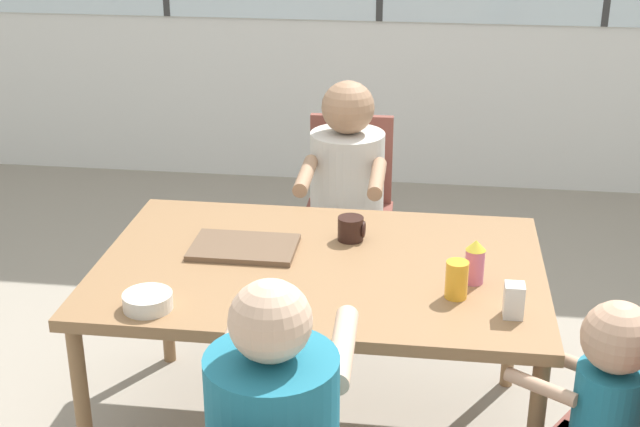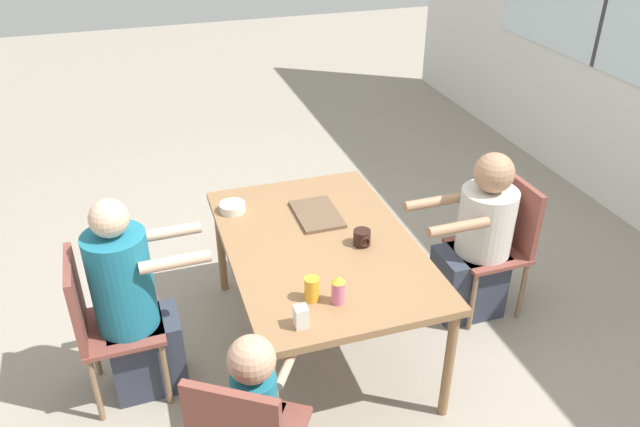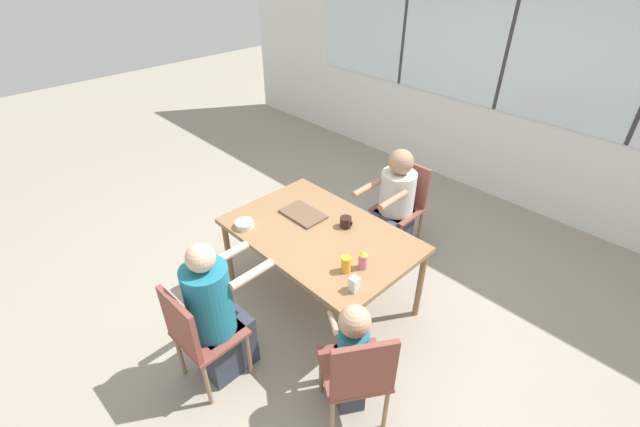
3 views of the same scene
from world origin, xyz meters
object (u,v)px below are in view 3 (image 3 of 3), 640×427
at_px(sippy_cup, 363,259).
at_px(bowl_white_shallow, 245,224).
at_px(person_woman_green_shirt, 393,208).
at_px(coffee_mug, 346,222).
at_px(chair_for_woman_green_shirt, 404,199).
at_px(chair_for_man_blue_shirt, 196,332).
at_px(person_man_blue_shirt, 217,317).
at_px(juice_glass, 346,264).
at_px(chair_for_toddler, 358,373).
at_px(person_toddler, 351,358).
at_px(milk_carton_small, 354,284).

height_order(sippy_cup, bowl_white_shallow, sippy_cup).
height_order(person_woman_green_shirt, coffee_mug, person_woman_green_shirt).
distance_m(chair_for_woman_green_shirt, chair_for_man_blue_shirt, 2.31).
xyz_separation_m(person_man_blue_shirt, juice_glass, (0.42, 0.81, 0.24)).
xyz_separation_m(sippy_cup, bowl_white_shallow, (-0.98, -0.30, -0.05)).
height_order(person_man_blue_shirt, coffee_mug, person_man_blue_shirt).
relative_size(chair_for_woman_green_shirt, chair_for_toddler, 1.00).
relative_size(chair_for_woman_green_shirt, chair_for_man_blue_shirt, 1.00).
bearing_deg(juice_glass, person_toddler, -42.38).
distance_m(chair_for_toddler, person_woman_green_shirt, 1.89).
relative_size(chair_for_man_blue_shirt, person_man_blue_shirt, 0.75).
relative_size(person_woman_green_shirt, coffee_mug, 10.95).
bearing_deg(milk_carton_small, coffee_mug, 137.29).
bearing_deg(person_toddler, chair_for_toddler, -90.00).
bearing_deg(person_man_blue_shirt, sippy_cup, 60.87).
relative_size(chair_for_toddler, person_man_blue_shirt, 0.75).
relative_size(sippy_cup, bowl_white_shallow, 0.98).
bearing_deg(juice_glass, chair_for_woman_green_shirt, 109.14).
xyz_separation_m(chair_for_toddler, person_woman_green_shirt, (-0.98, 1.61, -0.03)).
bearing_deg(person_man_blue_shirt, bowl_white_shallow, 127.70).
height_order(chair_for_man_blue_shirt, chair_for_toddler, same).
bearing_deg(chair_for_man_blue_shirt, coffee_mug, 86.21).
bearing_deg(chair_for_toddler, bowl_white_shallow, 113.10).
bearing_deg(person_toddler, sippy_cup, 68.57).
height_order(person_man_blue_shirt, juice_glass, person_man_blue_shirt).
bearing_deg(bowl_white_shallow, person_man_blue_shirt, -50.70).
bearing_deg(bowl_white_shallow, sippy_cup, 17.27).
relative_size(person_man_blue_shirt, juice_glass, 9.56).
xyz_separation_m(person_woman_green_shirt, person_toddler, (0.86, -1.53, -0.03)).
xyz_separation_m(chair_for_toddler, person_toddler, (-0.13, 0.08, -0.06)).
bearing_deg(person_woman_green_shirt, person_toddler, 118.43).
bearing_deg(coffee_mug, sippy_cup, -33.70).
distance_m(person_toddler, sippy_cup, 0.66).
height_order(chair_for_toddler, juice_glass, chair_for_toddler).
distance_m(milk_carton_small, bowl_white_shallow, 1.09).
bearing_deg(coffee_mug, chair_for_toddler, -43.16).
relative_size(chair_for_man_blue_shirt, sippy_cup, 5.77).
height_order(juice_glass, bowl_white_shallow, juice_glass).
relative_size(person_toddler, sippy_cup, 6.10).
xyz_separation_m(chair_for_toddler, juice_glass, (-0.52, 0.44, 0.25)).
bearing_deg(person_man_blue_shirt, chair_for_man_blue_shirt, -90.00).
distance_m(chair_for_toddler, juice_glass, 0.73).
bearing_deg(chair_for_man_blue_shirt, juice_glass, 65.26).
height_order(chair_for_woman_green_shirt, milk_carton_small, chair_for_woman_green_shirt).
height_order(person_woman_green_shirt, sippy_cup, person_woman_green_shirt).
bearing_deg(chair_for_woman_green_shirt, person_toddler, 116.00).
xyz_separation_m(person_woman_green_shirt, juice_glass, (0.46, -1.17, 0.28)).
xyz_separation_m(coffee_mug, sippy_cup, (0.42, -0.28, 0.03)).
bearing_deg(juice_glass, chair_for_man_blue_shirt, -113.14).
xyz_separation_m(juice_glass, milk_carton_small, (0.17, -0.10, -0.01)).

